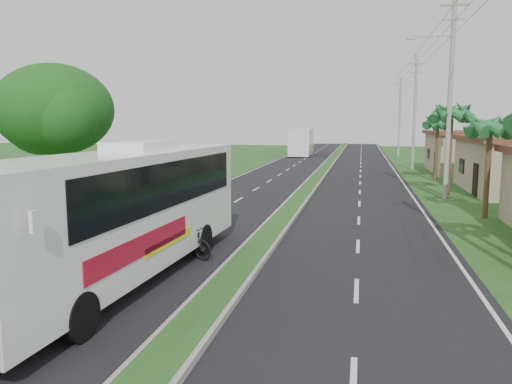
# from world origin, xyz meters

# --- Properties ---
(ground) EXTENTS (180.00, 180.00, 0.00)m
(ground) POSITION_xyz_m (0.00, 0.00, 0.00)
(ground) COLOR #1F4419
(ground) RESTS_ON ground
(road_asphalt) EXTENTS (14.00, 160.00, 0.02)m
(road_asphalt) POSITION_xyz_m (0.00, 20.00, 0.01)
(road_asphalt) COLOR black
(road_asphalt) RESTS_ON ground
(median_strip) EXTENTS (1.20, 160.00, 0.18)m
(median_strip) POSITION_xyz_m (0.00, 20.00, 0.10)
(median_strip) COLOR gray
(median_strip) RESTS_ON ground
(lane_edge_left) EXTENTS (0.12, 160.00, 0.01)m
(lane_edge_left) POSITION_xyz_m (-6.70, 20.00, 0.00)
(lane_edge_left) COLOR silver
(lane_edge_left) RESTS_ON ground
(lane_edge_right) EXTENTS (0.12, 160.00, 0.01)m
(lane_edge_right) POSITION_xyz_m (6.70, 20.00, 0.00)
(lane_edge_right) COLOR silver
(lane_edge_right) RESTS_ON ground
(shop_far) EXTENTS (8.60, 11.60, 3.82)m
(shop_far) POSITION_xyz_m (14.00, 36.00, 1.93)
(shop_far) COLOR gray
(shop_far) RESTS_ON ground
(palm_verge_b) EXTENTS (2.40, 2.40, 5.05)m
(palm_verge_b) POSITION_xyz_m (9.40, 12.00, 4.36)
(palm_verge_b) COLOR #473321
(palm_verge_b) RESTS_ON ground
(palm_verge_c) EXTENTS (2.40, 2.40, 5.85)m
(palm_verge_c) POSITION_xyz_m (8.80, 19.00, 5.12)
(palm_verge_c) COLOR #473321
(palm_verge_c) RESTS_ON ground
(palm_verge_d) EXTENTS (2.40, 2.40, 5.25)m
(palm_verge_d) POSITION_xyz_m (9.30, 28.00, 4.55)
(palm_verge_d) COLOR #473321
(palm_verge_d) RESTS_ON ground
(shade_tree) EXTENTS (6.30, 6.00, 7.54)m
(shade_tree) POSITION_xyz_m (-12.11, 10.02, 5.03)
(shade_tree) COLOR #473321
(shade_tree) RESTS_ON ground
(utility_pole_b) EXTENTS (3.20, 0.28, 12.00)m
(utility_pole_b) POSITION_xyz_m (8.47, 18.00, 6.26)
(utility_pole_b) COLOR gray
(utility_pole_b) RESTS_ON ground
(utility_pole_c) EXTENTS (1.60, 0.28, 11.00)m
(utility_pole_c) POSITION_xyz_m (8.50, 38.00, 5.67)
(utility_pole_c) COLOR gray
(utility_pole_c) RESTS_ON ground
(utility_pole_d) EXTENTS (1.60, 0.28, 10.50)m
(utility_pole_d) POSITION_xyz_m (8.50, 58.00, 5.42)
(utility_pole_d) COLOR gray
(utility_pole_d) RESTS_ON ground
(coach_bus_main) EXTENTS (3.15, 12.38, 3.97)m
(coach_bus_main) POSITION_xyz_m (-3.04, -0.39, 2.18)
(coach_bus_main) COLOR white
(coach_bus_main) RESTS_ON ground
(coach_bus_far) EXTENTS (3.35, 12.89, 3.72)m
(coach_bus_far) POSITION_xyz_m (-4.81, 57.90, 2.11)
(coach_bus_far) COLOR white
(coach_bus_far) RESTS_ON ground
(motorcyclist) EXTENTS (1.90, 1.19, 2.42)m
(motorcyclist) POSITION_xyz_m (-2.00, 2.15, 0.88)
(motorcyclist) COLOR black
(motorcyclist) RESTS_ON ground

